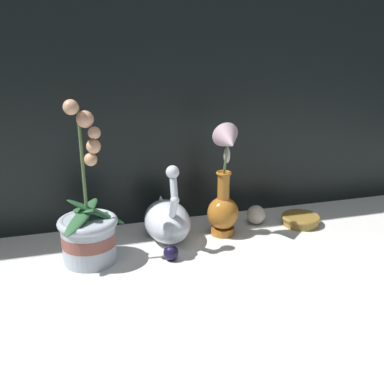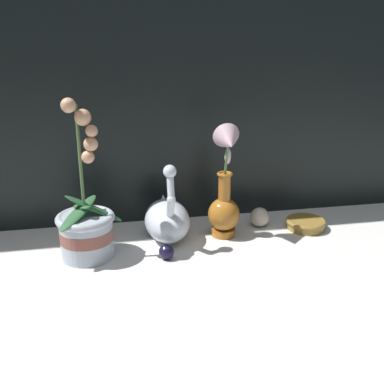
% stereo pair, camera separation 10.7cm
% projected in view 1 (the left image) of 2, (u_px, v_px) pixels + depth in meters
% --- Properties ---
extents(ground_plane, '(2.80, 2.80, 0.00)m').
position_uv_depth(ground_plane, '(221.00, 260.00, 1.14)').
color(ground_plane, silver).
extents(window_backdrop, '(2.80, 0.03, 1.20)m').
position_uv_depth(window_backdrop, '(187.00, 11.00, 1.21)').
color(window_backdrop, black).
rests_on(window_backdrop, ground_plane).
extents(orchid_potted_plant, '(0.17, 0.17, 0.41)m').
position_uv_depth(orchid_potted_plant, '(89.00, 230.00, 1.11)').
color(orchid_potted_plant, '#B2BCCC').
rests_on(orchid_potted_plant, ground_plane).
extents(swan_figurine, '(0.12, 0.22, 0.23)m').
position_uv_depth(swan_figurine, '(167.00, 219.00, 1.24)').
color(swan_figurine, silver).
rests_on(swan_figurine, ground_plane).
extents(blue_vase, '(0.09, 0.12, 0.32)m').
position_uv_depth(blue_vase, '(224.00, 194.00, 1.24)').
color(blue_vase, '#B26B23').
rests_on(blue_vase, ground_plane).
extents(glass_sphere, '(0.06, 0.06, 0.06)m').
position_uv_depth(glass_sphere, '(256.00, 215.00, 1.35)').
color(glass_sphere, beige).
rests_on(glass_sphere, ground_plane).
extents(amber_dish, '(0.12, 0.12, 0.03)m').
position_uv_depth(amber_dish, '(301.00, 219.00, 1.34)').
color(amber_dish, olive).
rests_on(amber_dish, ground_plane).
extents(glass_bauble, '(0.04, 0.04, 0.04)m').
position_uv_depth(glass_bauble, '(171.00, 253.00, 1.13)').
color(glass_bauble, '#191433').
rests_on(glass_bauble, ground_plane).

